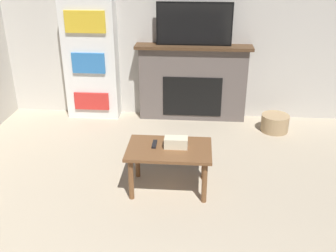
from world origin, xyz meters
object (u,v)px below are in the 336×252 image
Objects in this scene: fireplace at (193,82)px; bookshelf at (91,60)px; coffee_table at (169,155)px; storage_basket at (275,123)px; tv at (194,24)px.

fireplace is 1.40m from bookshelf.
coffee_table is 2.29× the size of storage_basket.
fireplace is 1.91× the size of coffee_table.
storage_basket is at bearing -18.00° from fireplace.
tv reaches higher than coffee_table.
tv is 0.61× the size of bookshelf.
tv is 1.20× the size of coffee_table.
bookshelf reaches higher than tv.
bookshelf is (-1.37, -0.00, -0.50)m from tv.
tv reaches higher than storage_basket.
fireplace is at bearing 162.00° from storage_basket.
fireplace reaches higher than coffee_table.
fireplace is 0.78m from tv.
fireplace is at bearing 90.00° from tv.
bookshelf reaches higher than storage_basket.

